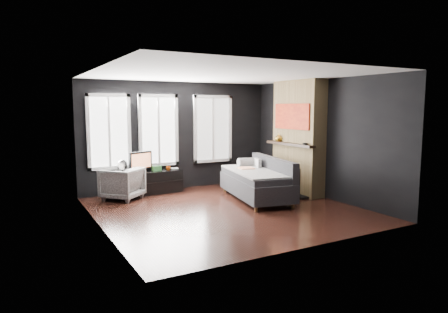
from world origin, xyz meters
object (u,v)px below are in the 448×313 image
media_console (149,182)px  mug (168,168)px  sofa (256,179)px  monitor (141,161)px  book (171,164)px  armchair (122,182)px  mantel_vase (279,138)px

media_console → mug: 0.58m
sofa → monitor: monitor is taller
mug → sofa: bearing=-50.5°
monitor → book: bearing=-8.4°
sofa → mug: 2.25m
monitor → armchair: bearing=-172.3°
armchair → monitor: 0.71m
armchair → book: 1.42m
armchair → book: armchair is taller
armchair → mantel_vase: 3.89m
monitor → mantel_vase: mantel_vase is taller
mug → armchair: bearing=-167.9°
media_console → monitor: bearing=-175.3°
mantel_vase → monitor: bearing=159.8°
mug → mantel_vase: bearing=-25.3°
sofa → book: sofa is taller
armchair → book: size_ratio=3.33×
monitor → mug: (0.69, 0.00, -0.22)m
book → sofa: bearing=-55.2°
monitor → media_console: bearing=-9.3°
media_console → armchair: bearing=-162.9°
media_console → book: book is taller
armchair → mug: armchair is taller
sofa → mantel_vase: size_ratio=11.53×
mug → monitor: bearing=-179.6°
monitor → mantel_vase: bearing=-38.6°
mug → book: 0.20m
sofa → monitor: 2.75m
sofa → monitor: bearing=151.6°
book → armchair: bearing=-163.3°
mug → media_console: bearing=176.5°
armchair → media_console: 0.80m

